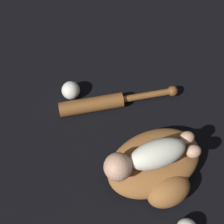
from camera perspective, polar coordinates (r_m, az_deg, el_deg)
ground_plane at (r=1.25m, az=8.08°, el=-11.74°), size 6.00×6.00×0.00m
baseball_glove at (r=1.20m, az=7.96°, el=-9.95°), size 0.41×0.34×0.11m
baby_figure at (r=1.10m, az=6.53°, el=-8.21°), size 0.36×0.12×0.10m
baseball_bat at (r=1.32m, az=-1.33°, el=1.75°), size 0.51×0.10×0.06m
baseball at (r=1.35m, az=-7.54°, el=3.95°), size 0.08×0.08×0.08m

